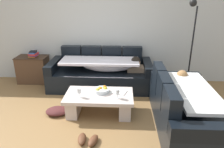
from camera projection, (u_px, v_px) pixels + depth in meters
ground_plane at (76, 127)px, 3.49m from camera, size 14.00×14.00×0.00m
back_wall at (92, 25)px, 5.01m from camera, size 9.00×0.10×2.70m
couch_along_wall at (102, 73)px, 4.87m from camera, size 2.30×0.92×0.88m
couch_near_window at (185, 108)px, 3.40m from camera, size 0.92×1.93×0.88m
coffee_table at (99, 101)px, 3.82m from camera, size 1.20×0.68×0.38m
fruit_bowl at (102, 90)px, 3.83m from camera, size 0.28×0.28×0.10m
wine_glass_near_left at (79, 91)px, 3.63m from camera, size 0.07×0.07×0.17m
wine_glass_near_right at (117, 92)px, 3.58m from camera, size 0.07×0.07×0.17m
open_magazine at (118, 92)px, 3.85m from camera, size 0.33×0.29×0.01m
side_cabinet at (33, 69)px, 5.17m from camera, size 0.72×0.44×0.64m
book_stack_on_cabinet at (33, 54)px, 5.03m from camera, size 0.20×0.23×0.14m
floor_lamp at (191, 42)px, 4.36m from camera, size 0.33×0.31×1.95m
pair_of_shoes at (88, 140)px, 3.12m from camera, size 0.33×0.32×0.09m
crumpled_garment at (57, 111)px, 3.85m from camera, size 0.45×0.39×0.12m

